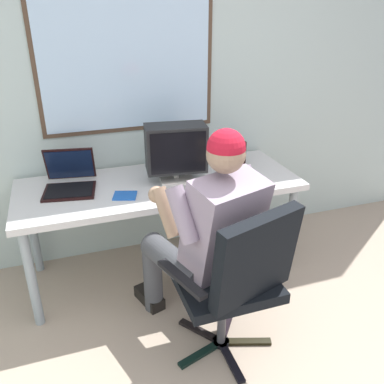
# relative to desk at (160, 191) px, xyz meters

# --- Properties ---
(wall_rear) EXTENTS (5.07, 0.08, 2.59)m
(wall_rear) POSITION_rel_desk_xyz_m (0.09, 0.42, 0.66)
(wall_rear) COLOR #B0C2BD
(wall_rear) RESTS_ON ground
(desk) EXTENTS (1.89, 0.73, 0.72)m
(desk) POSITION_rel_desk_xyz_m (0.00, 0.00, 0.00)
(desk) COLOR #87949B
(desk) RESTS_ON ground
(office_chair) EXTENTS (0.68, 0.61, 0.96)m
(office_chair) POSITION_rel_desk_xyz_m (0.16, -0.92, -0.09)
(office_chair) COLOR black
(office_chair) RESTS_ON ground
(person_seated) EXTENTS (0.67, 0.89, 1.30)m
(person_seated) POSITION_rel_desk_xyz_m (0.09, -0.66, 0.03)
(person_seated) COLOR #414347
(person_seated) RESTS_ON ground
(crt_monitor) EXTENTS (0.42, 0.26, 0.39)m
(crt_monitor) POSITION_rel_desk_xyz_m (0.12, -0.01, 0.29)
(crt_monitor) COLOR beige
(crt_monitor) RESTS_ON desk
(laptop) EXTENTS (0.37, 0.39, 0.25)m
(laptop) POSITION_rel_desk_xyz_m (-0.57, 0.10, 0.14)
(laptop) COLOR black
(laptop) RESTS_ON desk
(wine_glass) EXTENTS (0.08, 0.08, 0.13)m
(wine_glass) POSITION_rel_desk_xyz_m (0.43, -0.15, 0.16)
(wine_glass) COLOR silver
(wine_glass) RESTS_ON desk
(desk_speaker) EXTENTS (0.09, 0.10, 0.18)m
(desk_speaker) POSITION_rel_desk_xyz_m (0.65, 0.13, 0.16)
(desk_speaker) COLOR black
(desk_speaker) RESTS_ON desk
(cd_case) EXTENTS (0.17, 0.16, 0.01)m
(cd_case) POSITION_rel_desk_xyz_m (-0.26, -0.15, 0.08)
(cd_case) COLOR blue
(cd_case) RESTS_ON desk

